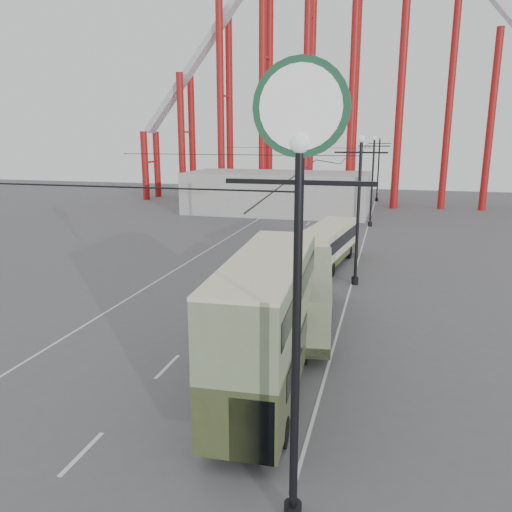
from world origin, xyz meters
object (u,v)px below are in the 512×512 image
(lamp_post_near, at_px, (299,203))
(single_decker_cream, at_px, (328,243))
(single_decker_green, at_px, (307,293))
(double_decker_bus, at_px, (267,319))
(pedestrian, at_px, (219,307))

(lamp_post_near, bearing_deg, single_decker_cream, 95.21)
(single_decker_green, bearing_deg, double_decker_bus, -99.08)
(single_decker_green, xyz_separation_m, pedestrian, (-4.26, -1.04, -0.75))
(lamp_post_near, height_order, single_decker_green, lamp_post_near)
(pedestrian, bearing_deg, single_decker_green, 162.98)
(lamp_post_near, relative_size, double_decker_bus, 1.10)
(double_decker_bus, relative_size, single_decker_green, 0.93)
(double_decker_bus, xyz_separation_m, single_decker_green, (0.28, 7.26, -1.27))
(single_decker_cream, bearing_deg, single_decker_green, -80.39)
(single_decker_green, relative_size, single_decker_cream, 1.09)
(single_decker_green, height_order, pedestrian, single_decker_green)
(double_decker_bus, height_order, single_decker_green, double_decker_bus)
(single_decker_cream, relative_size, pedestrian, 5.43)
(lamp_post_near, bearing_deg, double_decker_bus, 109.70)
(double_decker_bus, height_order, pedestrian, double_decker_bus)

